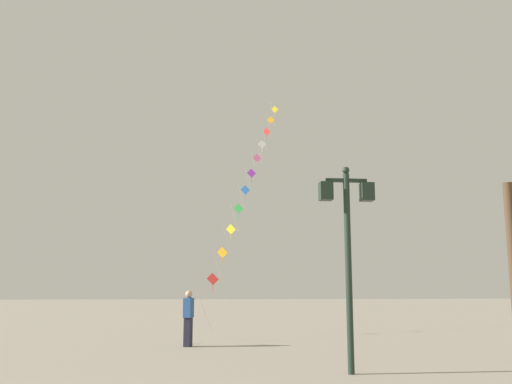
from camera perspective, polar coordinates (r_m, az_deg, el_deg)
ground_plane at (r=22.43m, az=-4.39°, el=-14.21°), size 160.00×160.00×0.00m
twin_lantern_lamp_post at (r=12.50m, az=9.19°, el=-3.55°), size 1.21×0.28×4.43m
kite_train at (r=27.08m, az=-0.77°, el=1.03°), size 5.03×14.17×12.86m
kite_flyer at (r=18.17m, az=-6.82°, el=-12.37°), size 0.34×0.63×1.71m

